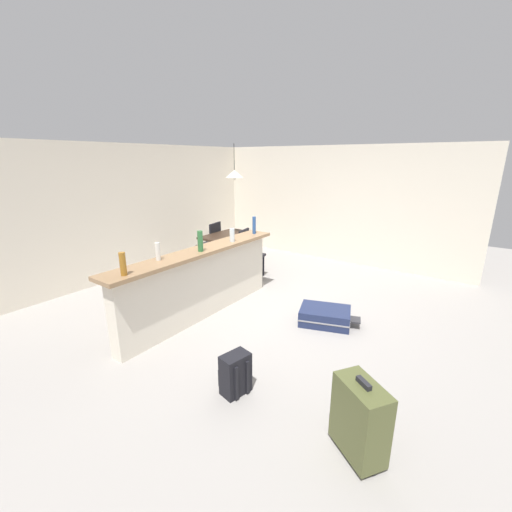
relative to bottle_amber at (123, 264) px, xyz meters
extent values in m
cube|color=gray|center=(1.98, -0.49, -1.16)|extent=(13.00, 13.00, 0.05)
cube|color=silver|center=(1.98, 2.56, 0.11)|extent=(6.60, 0.10, 2.50)
cube|color=silver|center=(5.03, -0.19, 0.11)|extent=(0.10, 6.00, 2.50)
cube|color=silver|center=(1.23, 0.08, -0.66)|extent=(2.80, 0.20, 0.96)
cube|color=#93704C|center=(1.23, 0.08, -0.15)|extent=(2.96, 0.40, 0.05)
cylinder|color=#9E661E|center=(0.00, 0.00, 0.00)|extent=(0.07, 0.07, 0.26)
cylinder|color=silver|center=(0.58, 0.15, -0.02)|extent=(0.06, 0.06, 0.23)
cylinder|color=#2D6B38|center=(1.18, 0.01, 0.01)|extent=(0.07, 0.07, 0.29)
cylinder|color=silver|center=(1.85, 0.01, -0.03)|extent=(0.08, 0.08, 0.20)
cylinder|color=#284C89|center=(2.50, 0.06, 0.02)|extent=(0.06, 0.06, 0.29)
cube|color=#332319|center=(3.08, 1.08, -0.42)|extent=(1.10, 0.80, 0.04)
cylinder|color=#332319|center=(2.59, 0.74, -0.79)|extent=(0.06, 0.06, 0.70)
cylinder|color=#332319|center=(3.57, 0.74, -0.79)|extent=(0.06, 0.06, 0.70)
cylinder|color=#332319|center=(2.59, 1.42, -0.79)|extent=(0.06, 0.06, 0.70)
cylinder|color=#332319|center=(3.57, 1.42, -0.79)|extent=(0.06, 0.06, 0.70)
cube|color=black|center=(2.98, 0.45, -0.71)|extent=(0.48, 0.48, 0.04)
cube|color=black|center=(2.94, 0.62, -0.45)|extent=(0.40, 0.12, 0.48)
cylinder|color=black|center=(2.86, 0.26, -0.93)|extent=(0.04, 0.04, 0.41)
cylinder|color=black|center=(3.17, 0.32, -0.93)|extent=(0.04, 0.04, 0.41)
cylinder|color=black|center=(2.79, 0.57, -0.93)|extent=(0.04, 0.04, 0.41)
cylinder|color=black|center=(3.10, 0.64, -0.93)|extent=(0.04, 0.04, 0.41)
cube|color=black|center=(3.09, 1.70, -0.71)|extent=(0.46, 0.46, 0.04)
cube|color=black|center=(3.12, 1.52, -0.45)|extent=(0.40, 0.10, 0.48)
cylinder|color=black|center=(3.22, 1.89, -0.93)|extent=(0.04, 0.04, 0.41)
cylinder|color=black|center=(2.91, 1.83, -0.93)|extent=(0.04, 0.04, 0.41)
cylinder|color=black|center=(3.28, 1.57, -0.93)|extent=(0.04, 0.04, 0.41)
cylinder|color=black|center=(2.96, 1.52, -0.93)|extent=(0.04, 0.04, 0.41)
cylinder|color=black|center=(3.17, 1.01, 1.11)|extent=(0.01, 0.01, 0.51)
cone|color=white|center=(3.17, 1.01, 0.80)|extent=(0.34, 0.34, 0.14)
sphere|color=white|center=(3.17, 1.01, 0.72)|extent=(0.07, 0.07, 0.07)
cube|color=#1E284C|center=(2.05, -1.48, -1.03)|extent=(0.68, 0.80, 0.22)
cube|color=gray|center=(2.05, -1.48, -1.03)|extent=(0.69, 0.81, 0.02)
cube|color=#2D2D33|center=(2.19, -1.87, -1.03)|extent=(0.22, 0.19, 0.02)
cube|color=black|center=(0.21, -1.37, -0.93)|extent=(0.31, 0.24, 0.42)
cube|color=black|center=(0.23, -1.26, -1.00)|extent=(0.23, 0.11, 0.19)
cube|color=black|center=(0.26, -1.48, -0.95)|extent=(0.04, 0.03, 0.36)
cube|color=black|center=(0.12, -1.45, -0.95)|extent=(0.04, 0.03, 0.36)
cube|color=#51562D|center=(0.21, -2.58, -0.81)|extent=(0.45, 0.50, 0.60)
cylinder|color=black|center=(0.32, -2.43, -1.11)|extent=(0.06, 0.07, 0.06)
cylinder|color=black|center=(0.10, -2.74, -1.11)|extent=(0.06, 0.07, 0.06)
cube|color=#232328|center=(0.21, -2.58, -0.49)|extent=(0.11, 0.14, 0.04)
camera|label=1|loc=(-1.91, -3.13, 1.09)|focal=23.14mm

